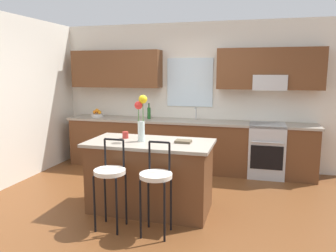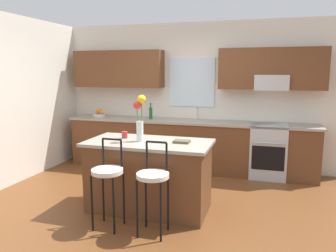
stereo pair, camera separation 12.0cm
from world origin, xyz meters
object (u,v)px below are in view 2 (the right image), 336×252
at_px(flower_vase, 140,116).
at_px(bottle_olive_oil, 151,113).
at_px(oven_range, 268,151).
at_px(bar_stool_middle, 153,180).
at_px(cookbook, 182,141).
at_px(bar_stool_near, 108,175).
at_px(mug_ceramic, 125,135).
at_px(fruit_bowl_oranges, 100,114).
at_px(kitchen_island, 149,175).

relative_size(flower_vase, bottle_olive_oil, 2.01).
bearing_deg(oven_range, bottle_olive_oil, 179.34).
distance_m(bar_stool_middle, bottle_olive_oil, 2.73).
relative_size(cookbook, bottle_olive_oil, 0.67).
distance_m(bar_stool_middle, flower_vase, 0.94).
height_order(bar_stool_near, cookbook, bar_stool_near).
bearing_deg(mug_ceramic, fruit_bowl_oranges, 126.69).
height_order(bar_stool_middle, cookbook, bar_stool_middle).
distance_m(oven_range, fruit_bowl_oranges, 3.27).
height_order(kitchen_island, bar_stool_near, bar_stool_near).
bearing_deg(cookbook, bar_stool_middle, -103.06).
height_order(kitchen_island, cookbook, cookbook).
height_order(kitchen_island, fruit_bowl_oranges, fruit_bowl_oranges).
bearing_deg(bottle_olive_oil, cookbook, -59.95).
height_order(flower_vase, mug_ceramic, flower_vase).
xyz_separation_m(bar_stool_middle, fruit_bowl_oranges, (-2.01, 2.54, 0.34)).
height_order(cookbook, bottle_olive_oil, bottle_olive_oil).
relative_size(oven_range, mug_ceramic, 10.22).
bearing_deg(mug_ceramic, cookbook, -4.53).
height_order(oven_range, fruit_bowl_oranges, fruit_bowl_oranges).
bearing_deg(bottle_olive_oil, fruit_bowl_oranges, 179.73).
bearing_deg(cookbook, mug_ceramic, 175.47).
distance_m(kitchen_island, bottle_olive_oil, 2.10).
relative_size(flower_vase, mug_ceramic, 6.63).
bearing_deg(bar_stool_middle, oven_range, 64.02).
relative_size(bar_stool_near, cookbook, 5.21).
xyz_separation_m(bar_stool_middle, mug_ceramic, (-0.66, 0.73, 0.33)).
bearing_deg(bar_stool_near, cookbook, 43.22).
bearing_deg(fruit_bowl_oranges, mug_ceramic, -53.31).
bearing_deg(oven_range, mug_ceramic, -136.51).
distance_m(fruit_bowl_oranges, bottle_olive_oil, 1.08).
xyz_separation_m(bar_stool_near, bar_stool_middle, (0.55, 0.00, 0.00)).
distance_m(oven_range, flower_vase, 2.61).
bearing_deg(oven_range, bar_stool_near, -125.25).
bearing_deg(bar_stool_near, mug_ceramic, 98.34).
bearing_deg(bar_stool_near, fruit_bowl_oranges, 119.85).
relative_size(bar_stool_middle, bottle_olive_oil, 3.51).
height_order(oven_range, mug_ceramic, mug_ceramic).
distance_m(oven_range, bottle_olive_oil, 2.23).
xyz_separation_m(kitchen_island, flower_vase, (-0.11, -0.02, 0.78)).
relative_size(kitchen_island, mug_ceramic, 17.86).
relative_size(flower_vase, cookbook, 2.98).
distance_m(oven_range, bar_stool_middle, 2.79).
xyz_separation_m(bar_stool_near, mug_ceramic, (-0.11, 0.73, 0.33)).
bearing_deg(cookbook, oven_range, 59.94).
distance_m(bar_stool_near, mug_ceramic, 0.80).
bearing_deg(bar_stool_near, flower_vase, 74.49).
relative_size(fruit_bowl_oranges, bottle_olive_oil, 0.81).
relative_size(kitchen_island, bar_stool_middle, 1.54).
bearing_deg(flower_vase, mug_ceramic, 155.17).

